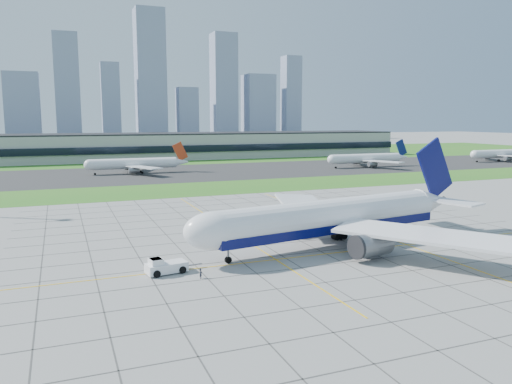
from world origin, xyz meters
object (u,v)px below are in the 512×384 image
Objects in this scene: crew_far at (491,246)px; distant_jet_2 at (367,158)px; airliner at (332,218)px; crew_near at (201,273)px; distant_jet_3 at (499,154)px; distant_jet_1 at (135,164)px; pushback_tug at (164,266)px.

crew_far is 163.99m from distant_jet_2.
airliner is 30.71m from crew_near.
crew_near is 0.04× the size of distant_jet_3.
distant_jet_2 is (114.29, -13.02, 0.00)m from distant_jet_1.
distant_jet_2 is 1.06× the size of distant_jet_3.
crew_near is at bearing -53.51° from pushback_tug.
distant_jet_2 reaches higher than crew_far.
distant_jet_1 reaches higher than pushback_tug.
distant_jet_2 is at bearing -12.70° from crew_near.
distant_jet_3 is at bearing 26.17° from airliner.
crew_far is 0.04× the size of distant_jet_1.
pushback_tug is at bearing -166.15° from crew_far.
distant_jet_3 is at bearing 22.89° from pushback_tug.
crew_far is at bearing -137.67° from distant_jet_3.
crew_near is 0.04× the size of distant_jet_1.
crew_far reaches higher than crew_near.
distant_jet_1 is (-16.26, 146.71, -1.10)m from airliner.
crew_near is at bearing -131.44° from distant_jet_2.
distant_jet_3 reaches higher than pushback_tug.
distant_jet_3 is (222.97, 140.39, 3.32)m from pushback_tug.
distant_jet_1 is at bearing 74.26° from pushback_tug.
crew_far is at bearing -36.89° from airliner.
distant_jet_3 reaches higher than crew_far.
airliner is 6.81× the size of pushback_tug.
crew_far is at bearing -17.35° from pushback_tug.
crew_far is (59.61, -8.42, -0.37)m from pushback_tug.
pushback_tug is 0.21× the size of distant_jet_2.
crew_far is (54.91, -3.84, 0.01)m from crew_near.
distant_jet_3 is (91.55, 1.42, -0.00)m from distant_jet_2.
distant_jet_1 reaches higher than crew_near.
crew_far is 0.04× the size of distant_jet_3.
airliner is at bearing -126.25° from distant_jet_2.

